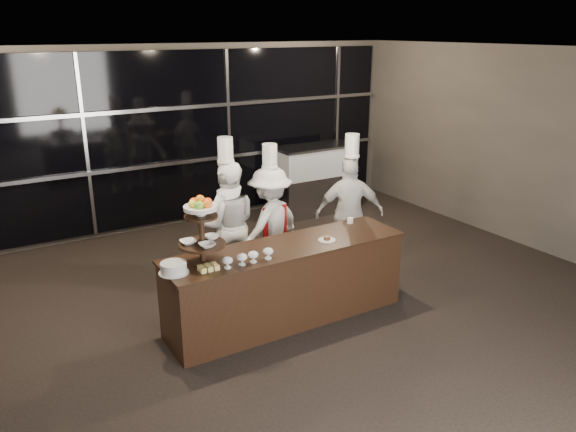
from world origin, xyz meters
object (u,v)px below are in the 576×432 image
buffet_counter (287,283)px  chef_d (350,212)px  chef_a (228,223)px  layer_cake (174,268)px  chef_c (270,224)px  display_stand (201,226)px  chef_b (228,224)px  display_case (315,176)px

buffet_counter → chef_d: size_ratio=1.49×
buffet_counter → chef_a: bearing=97.6°
layer_cake → chef_d: 2.99m
chef_c → chef_d: size_ratio=0.97×
chef_c → display_stand: bearing=-142.5°
buffet_counter → layer_cake: 1.43m
buffet_counter → chef_a: chef_a is taller
display_stand → chef_c: chef_c is taller
chef_b → chef_c: chef_b is taller
buffet_counter → display_stand: bearing=-180.0°
display_case → chef_b: size_ratio=0.77×
chef_b → buffet_counter: bearing=-84.2°
layer_cake → display_case: size_ratio=0.20×
chef_c → display_case: bearing=45.1°
buffet_counter → chef_a: (-0.16, 1.19, 0.40)m
buffet_counter → layer_cake: size_ratio=9.47×
chef_d → display_case: bearing=67.2°
chef_a → chef_d: (1.67, -0.36, -0.04)m
chef_a → chef_d: size_ratio=1.03×
layer_cake → display_case: (3.84, 3.24, -0.29)m
display_stand → display_case: (3.50, 3.19, -0.65)m
display_stand → chef_c: size_ratio=0.40×
chef_a → chef_c: size_ratio=1.06×
chef_d → layer_cake: bearing=-162.8°
display_stand → chef_b: 1.62m
chef_c → chef_d: (1.12, -0.24, 0.04)m
chef_a → layer_cake: bearing=-133.4°
layer_cake → chef_c: bearing=32.9°
layer_cake → chef_c: chef_c is taller
layer_cake → display_case: 5.03m
display_case → chef_d: (-0.99, -2.36, 0.14)m
display_case → display_stand: bearing=-137.7°
chef_a → chef_b: 0.08m
buffet_counter → display_case: (2.50, 3.19, 0.22)m
display_case → chef_c: chef_c is taller
chef_c → chef_d: chef_d is taller
chef_a → buffet_counter: bearing=-82.4°
display_case → chef_a: 3.33m
buffet_counter → chef_b: bearing=95.8°
chef_a → chef_c: bearing=-13.0°
chef_b → chef_c: bearing=-20.2°
layer_cake → chef_d: bearing=17.2°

